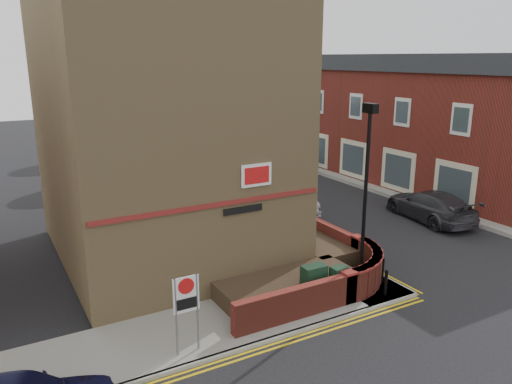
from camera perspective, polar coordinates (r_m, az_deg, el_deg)
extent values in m
plane|color=black|center=(16.16, 10.19, -13.99)|extent=(120.00, 120.00, 0.00)
cube|color=gray|center=(15.57, -3.85, -14.72)|extent=(13.00, 3.00, 0.12)
cube|color=gray|center=(30.01, -6.37, 0.09)|extent=(2.00, 32.00, 0.12)
cube|color=gray|center=(33.43, 13.37, 1.32)|extent=(4.00, 40.00, 0.12)
cube|color=gray|center=(14.42, -1.15, -17.34)|extent=(13.00, 0.15, 0.12)
cube|color=gray|center=(30.40, -4.64, 0.33)|extent=(0.15, 32.00, 0.12)
cube|color=gray|center=(32.13, 10.73, 0.92)|extent=(0.15, 40.00, 0.12)
cube|color=gold|center=(14.27, -0.65, -18.00)|extent=(13.00, 0.28, 0.01)
cube|color=gold|center=(30.52, -4.21, 0.29)|extent=(0.28, 32.00, 0.01)
cube|color=#A38656|center=(19.86, -11.05, 8.55)|extent=(8.00, 10.00, 11.00)
cube|color=maroon|center=(15.71, -4.74, -1.50)|extent=(7.80, 0.06, 0.15)
cube|color=white|center=(16.15, 0.05, 1.95)|extent=(1.10, 0.05, 0.75)
cube|color=black|center=(16.21, -1.49, -2.04)|extent=(1.40, 0.04, 0.22)
cylinder|color=black|center=(16.78, 12.32, -1.43)|extent=(0.12, 0.12, 6.00)
cylinder|color=black|center=(17.68, 11.85, -9.53)|extent=(0.20, 0.20, 0.80)
cube|color=black|center=(16.19, 12.95, 9.32)|extent=(0.25, 0.50, 0.30)
cube|color=#16321C|center=(16.57, 6.60, -10.27)|extent=(0.80, 0.45, 1.20)
cube|color=#16321C|center=(16.83, 9.45, -10.16)|extent=(0.55, 0.40, 1.10)
cylinder|color=black|center=(17.39, 14.61, -9.97)|extent=(0.11, 0.11, 0.90)
cylinder|color=black|center=(18.29, 14.25, -8.65)|extent=(0.11, 0.11, 0.90)
cylinder|color=slate|center=(13.60, -9.11, -14.02)|extent=(0.06, 0.06, 2.20)
cylinder|color=slate|center=(13.79, -6.71, -13.50)|extent=(0.06, 0.06, 2.20)
cube|color=white|center=(13.41, -8.00, -11.52)|extent=(0.72, 0.04, 1.00)
cylinder|color=red|center=(13.28, -7.99, -10.60)|extent=(0.44, 0.02, 0.44)
cube|color=maroon|center=(36.75, 11.21, 8.13)|extent=(5.00, 30.00, 7.00)
cube|color=#25282B|center=(36.50, 11.54, 14.37)|extent=(5.40, 30.40, 1.00)
cube|color=beige|center=(54.38, -3.46, 10.57)|extent=(5.00, 12.00, 7.00)
cube|color=#25282B|center=(54.21, -3.53, 14.79)|extent=(5.40, 12.40, 1.00)
cylinder|color=#382B1E|center=(27.70, -4.88, 3.82)|extent=(0.24, 0.24, 4.55)
sphere|color=#174316|center=(27.31, -5.00, 9.18)|extent=(3.64, 3.64, 3.64)
sphere|color=#174316|center=(27.31, -3.93, 7.41)|extent=(2.60, 2.60, 2.60)
sphere|color=#174316|center=(27.60, -5.90, 8.27)|extent=(2.86, 2.86, 2.86)
cylinder|color=#382B1E|center=(34.99, -10.39, 6.40)|extent=(0.24, 0.24, 5.04)
sphere|color=#174316|center=(34.68, -10.62, 11.11)|extent=(4.03, 4.03, 4.03)
sphere|color=#174316|center=(34.61, -9.75, 9.58)|extent=(2.88, 2.88, 2.88)
sphere|color=#174316|center=(35.00, -11.27, 10.28)|extent=(3.17, 3.17, 3.17)
cylinder|color=#382B1E|center=(42.59, -13.98, 7.54)|extent=(0.24, 0.24, 4.76)
sphere|color=#174316|center=(42.33, -14.21, 11.19)|extent=(3.81, 3.81, 3.81)
sphere|color=#174316|center=(42.22, -13.50, 10.02)|extent=(2.72, 2.72, 2.72)
sphere|color=#174316|center=(42.67, -14.71, 10.54)|extent=(2.99, 2.99, 2.99)
cylinder|color=black|center=(38.07, -11.26, 5.65)|extent=(0.10, 0.10, 3.20)
imported|color=black|center=(37.79, -11.42, 8.79)|extent=(0.20, 0.16, 1.00)
imported|color=#96999D|center=(26.00, 3.25, -0.56)|extent=(1.99, 4.83, 1.56)
imported|color=maroon|center=(33.96, -6.50, 2.85)|extent=(3.22, 4.95, 1.27)
imported|color=#2F2E34|center=(26.04, 19.26, -1.46)|extent=(2.80, 5.39, 1.49)
imported|color=#96999D|center=(36.82, 3.64, 4.11)|extent=(2.82, 4.88, 1.56)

